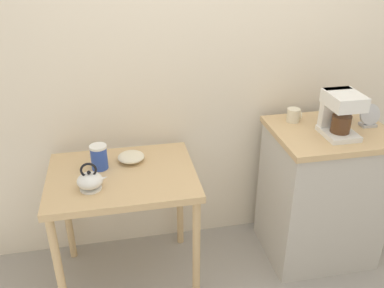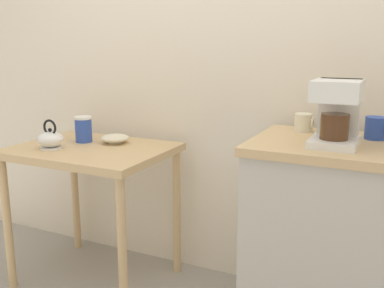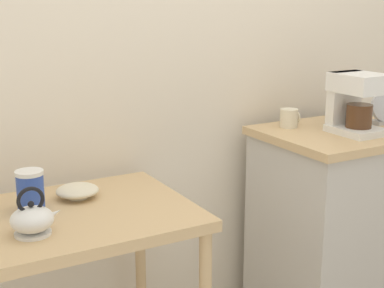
{
  "view_description": "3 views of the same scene",
  "coord_description": "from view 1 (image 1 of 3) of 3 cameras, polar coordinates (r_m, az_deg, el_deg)",
  "views": [
    {
      "loc": [
        -0.61,
        -1.98,
        1.96
      ],
      "look_at": [
        -0.21,
        0.02,
        0.91
      ],
      "focal_mm": 38.55,
      "sensor_mm": 36.0,
      "label": 1
    },
    {
      "loc": [
        0.88,
        -1.84,
        1.31
      ],
      "look_at": [
        0.02,
        -0.04,
        0.86
      ],
      "focal_mm": 41.8,
      "sensor_mm": 36.0,
      "label": 2
    },
    {
      "loc": [
        -1.15,
        -1.77,
        1.48
      ],
      "look_at": [
        -0.18,
        -0.05,
        0.97
      ],
      "focal_mm": 53.32,
      "sensor_mm": 36.0,
      "label": 3
    }
  ],
  "objects": [
    {
      "name": "canister_enamel",
      "position": [
        2.36,
        -12.74,
        -1.76
      ],
      "size": [
        0.1,
        0.1,
        0.14
      ],
      "color": "#2D4CAD",
      "rests_on": "wooden_table"
    },
    {
      "name": "kitchen_counter",
      "position": [
        2.81,
        17.4,
        -6.53
      ],
      "size": [
        0.7,
        0.57,
        0.91
      ],
      "color": "#BCB7AD",
      "rests_on": "ground_plane"
    },
    {
      "name": "coffee_maker",
      "position": [
        2.49,
        19.78,
        4.23
      ],
      "size": [
        0.18,
        0.22,
        0.26
      ],
      "color": "white",
      "rests_on": "kitchen_counter"
    },
    {
      "name": "teakettle",
      "position": [
        2.2,
        -13.9,
        -4.94
      ],
      "size": [
        0.16,
        0.13,
        0.16
      ],
      "color": "white",
      "rests_on": "wooden_table"
    },
    {
      "name": "back_wall",
      "position": [
        2.58,
        5.09,
        14.53
      ],
      "size": [
        4.4,
        0.1,
        2.8
      ],
      "primitive_type": "cube",
      "color": "beige",
      "rests_on": "ground_plane"
    },
    {
      "name": "table_clock",
      "position": [
        2.7,
        23.33,
        3.48
      ],
      "size": [
        0.13,
        0.06,
        0.14
      ],
      "color": "#B2B5BA",
      "rests_on": "kitchen_counter"
    },
    {
      "name": "ground_plane",
      "position": [
        2.85,
        4.4,
        -16.4
      ],
      "size": [
        8.0,
        8.0,
        0.0
      ],
      "primitive_type": "plane",
      "color": "gray"
    },
    {
      "name": "mug_small_cream",
      "position": [
        2.63,
        13.89,
        3.9
      ],
      "size": [
        0.09,
        0.08,
        0.08
      ],
      "color": "beige",
      "rests_on": "kitchen_counter"
    },
    {
      "name": "bowl_stoneware",
      "position": [
        2.42,
        -8.43,
        -1.79
      ],
      "size": [
        0.15,
        0.15,
        0.05
      ],
      "color": "beige",
      "rests_on": "wooden_table"
    },
    {
      "name": "mug_blue",
      "position": [
        2.74,
        20.11,
        4.11
      ],
      "size": [
        0.09,
        0.09,
        0.1
      ],
      "color": "#2D4CAD",
      "rests_on": "kitchen_counter"
    },
    {
      "name": "wooden_table",
      "position": [
        2.38,
        -9.5,
        -6.19
      ],
      "size": [
        0.82,
        0.63,
        0.77
      ],
      "color": "tan",
      "rests_on": "ground_plane"
    }
  ]
}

